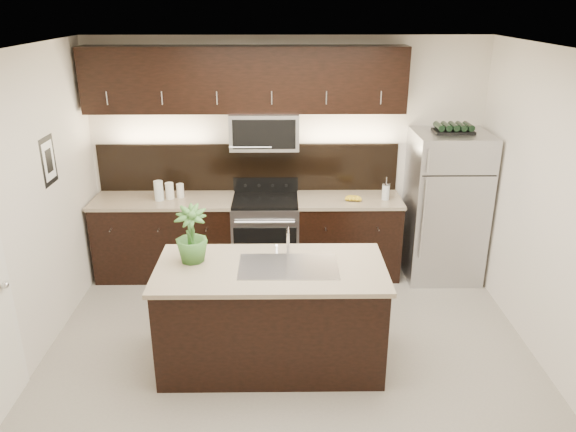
{
  "coord_description": "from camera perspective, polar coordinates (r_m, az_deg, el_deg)",
  "views": [
    {
      "loc": [
        -0.06,
        -4.34,
        3.06
      ],
      "look_at": [
        -0.0,
        0.55,
        1.16
      ],
      "focal_mm": 35.0,
      "sensor_mm": 36.0,
      "label": 1
    }
  ],
  "objects": [
    {
      "name": "wine_rack",
      "position": [
        6.39,
        16.46,
        8.54
      ],
      "size": [
        0.42,
        0.26,
        0.1
      ],
      "color": "black",
      "rests_on": "refrigerator"
    },
    {
      "name": "bananas",
      "position": [
        6.35,
        6.18,
        1.86
      ],
      "size": [
        0.22,
        0.18,
        0.06
      ],
      "primitive_type": "ellipsoid",
      "rotation": [
        0.0,
        0.0,
        -0.16
      ],
      "color": "gold",
      "rests_on": "counter_run"
    },
    {
      "name": "french_press",
      "position": [
        6.42,
        9.9,
        2.5
      ],
      "size": [
        0.09,
        0.09,
        0.26
      ],
      "rotation": [
        0.0,
        0.0,
        -0.26
      ],
      "color": "silver",
      "rests_on": "counter_run"
    },
    {
      "name": "room_walls",
      "position": [
        4.52,
        -1.27,
        3.6
      ],
      "size": [
        4.52,
        4.02,
        2.71
      ],
      "color": "beige",
      "rests_on": "ground"
    },
    {
      "name": "ground",
      "position": [
        5.31,
        0.12,
        -13.98
      ],
      "size": [
        4.5,
        4.5,
        0.0
      ],
      "primitive_type": "plane",
      "color": "gray",
      "rests_on": "ground"
    },
    {
      "name": "canisters",
      "position": [
        6.48,
        -12.19,
        2.53
      ],
      "size": [
        0.32,
        0.19,
        0.22
      ],
      "rotation": [
        0.0,
        0.0,
        0.42
      ],
      "color": "silver",
      "rests_on": "counter_run"
    },
    {
      "name": "counter_run",
      "position": [
        6.58,
        -4.06,
        -2.06
      ],
      "size": [
        3.51,
        0.65,
        0.94
      ],
      "color": "black",
      "rests_on": "ground"
    },
    {
      "name": "refrigerator",
      "position": [
        6.63,
        15.66,
        0.94
      ],
      "size": [
        0.82,
        0.74,
        1.71
      ],
      "primitive_type": "cube",
      "color": "#B2B2B7",
      "rests_on": "ground"
    },
    {
      "name": "upper_fixtures",
      "position": [
        6.26,
        -4.14,
        12.67
      ],
      "size": [
        3.49,
        0.4,
        1.66
      ],
      "color": "black",
      "rests_on": "counter_run"
    },
    {
      "name": "sink_faucet",
      "position": [
        4.78,
        0.03,
        -4.95
      ],
      "size": [
        0.84,
        0.5,
        0.28
      ],
      "color": "silver",
      "rests_on": "island"
    },
    {
      "name": "island",
      "position": [
        5.0,
        -1.71,
        -10.0
      ],
      "size": [
        1.96,
        0.96,
        0.94
      ],
      "color": "black",
      "rests_on": "ground"
    },
    {
      "name": "plant",
      "position": [
        4.85,
        -9.82,
        -1.85
      ],
      "size": [
        0.28,
        0.28,
        0.5
      ],
      "primitive_type": "imported",
      "rotation": [
        0.0,
        0.0,
        0.0
      ],
      "color": "#356528",
      "rests_on": "island"
    }
  ]
}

